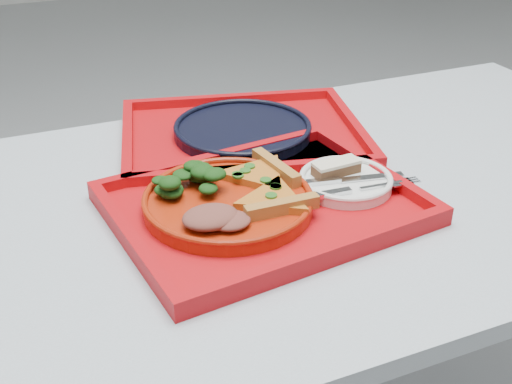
{
  "coord_description": "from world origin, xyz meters",
  "views": [
    {
      "loc": [
        -0.38,
        -0.83,
        1.27
      ],
      "look_at": [
        -0.05,
        -0.03,
        0.78
      ],
      "focal_mm": 45.0,
      "sensor_mm": 36.0,
      "label": 1
    }
  ],
  "objects_px": {
    "dinner_plate": "(228,204)",
    "dessert_bar": "(336,168)",
    "tray_far": "(243,138)",
    "tray_main": "(264,208)",
    "navy_plate": "(243,131)"
  },
  "relations": [
    {
      "from": "tray_main",
      "to": "navy_plate",
      "type": "xyz_separation_m",
      "value": [
        0.07,
        0.26,
        0.01
      ]
    },
    {
      "from": "tray_main",
      "to": "navy_plate",
      "type": "bearing_deg",
      "value": 68.45
    },
    {
      "from": "navy_plate",
      "to": "dessert_bar",
      "type": "bearing_deg",
      "value": -72.79
    },
    {
      "from": "dinner_plate",
      "to": "dessert_bar",
      "type": "relative_size",
      "value": 3.24
    },
    {
      "from": "tray_far",
      "to": "dinner_plate",
      "type": "height_order",
      "value": "dinner_plate"
    },
    {
      "from": "tray_main",
      "to": "dinner_plate",
      "type": "relative_size",
      "value": 1.73
    },
    {
      "from": "tray_main",
      "to": "dessert_bar",
      "type": "relative_size",
      "value": 5.6
    },
    {
      "from": "tray_main",
      "to": "dinner_plate",
      "type": "distance_m",
      "value": 0.06
    },
    {
      "from": "tray_far",
      "to": "dessert_bar",
      "type": "height_order",
      "value": "dessert_bar"
    },
    {
      "from": "navy_plate",
      "to": "tray_far",
      "type": "bearing_deg",
      "value": 180.0
    },
    {
      "from": "tray_main",
      "to": "dinner_plate",
      "type": "bearing_deg",
      "value": 163.06
    },
    {
      "from": "dinner_plate",
      "to": "navy_plate",
      "type": "distance_m",
      "value": 0.28
    },
    {
      "from": "navy_plate",
      "to": "dessert_bar",
      "type": "xyz_separation_m",
      "value": [
        0.07,
        -0.23,
        0.02
      ]
    },
    {
      "from": "dessert_bar",
      "to": "tray_far",
      "type": "bearing_deg",
      "value": 103.36
    },
    {
      "from": "tray_far",
      "to": "dessert_bar",
      "type": "relative_size",
      "value": 5.6
    }
  ]
}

